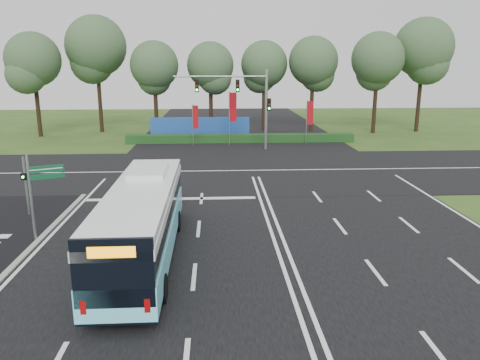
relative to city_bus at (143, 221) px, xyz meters
name	(u,v)px	position (x,y,z in m)	size (l,w,h in m)	color
ground	(270,228)	(5.30, 3.27, -1.58)	(120.00, 120.00, 0.00)	#2E4F1A
road_main	(270,228)	(5.30, 3.27, -1.56)	(20.00, 120.00, 0.04)	black
road_cross	(250,171)	(5.30, 15.27, -1.56)	(120.00, 14.00, 0.05)	black
kerb_strip	(22,258)	(-4.80, 0.27, -1.52)	(0.25, 18.00, 0.12)	gray
city_bus	(143,221)	(0.00, 0.00, 0.00)	(2.42, 10.98, 3.15)	#6DE6FD
pedestrian_signal	(26,184)	(-6.58, 5.73, 0.06)	(0.28, 0.40, 3.02)	gray
street_sign	(38,186)	(-4.68, 2.36, 0.81)	(1.36, 0.66, 3.78)	gray
banner_flag_left	(195,119)	(0.99, 25.52, 0.98)	(0.55, 0.24, 3.89)	gray
banner_flag_mid	(232,111)	(4.39, 26.22, 1.66)	(0.72, 0.26, 5.00)	gray
banner_flag_right	(309,115)	(11.70, 26.72, 1.13)	(0.61, 0.15, 4.14)	gray
traffic_light_gantry	(246,97)	(5.51, 23.77, 3.08)	(8.41, 0.28, 7.00)	gray
hedge	(241,138)	(5.30, 27.77, -1.18)	(22.00, 1.20, 0.80)	#1A3D16
blue_hoarding	(200,128)	(1.30, 30.27, -0.48)	(10.00, 0.30, 2.20)	#1C4898
eucalyptus_row	(240,57)	(5.63, 34.82, 6.63)	(47.16, 9.28, 12.60)	black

